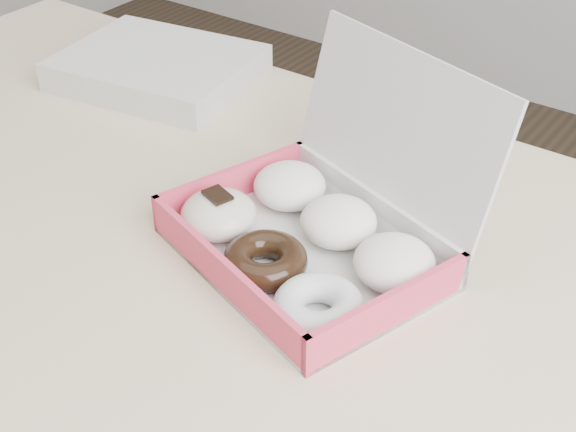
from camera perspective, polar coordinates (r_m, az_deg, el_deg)
The scene contains 3 objects.
table at distance 0.97m, azimuth -10.66°, elevation -3.18°, with size 1.20×0.80×0.75m.
donut_box at distance 0.82m, azimuth 1.84°, elevation -0.85°, with size 0.33×0.32×0.20m.
newspapers at distance 1.20m, azimuth -9.24°, elevation 10.35°, with size 0.27×0.21×0.04m, color white.
Camera 1 is at (0.58, -0.50, 1.27)m, focal length 50.00 mm.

